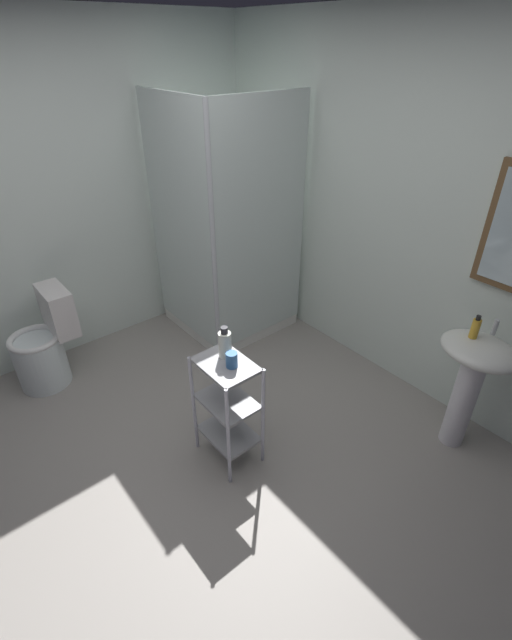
{
  "coord_description": "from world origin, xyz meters",
  "views": [
    {
      "loc": [
        1.65,
        -0.84,
        2.3
      ],
      "look_at": [
        -0.06,
        0.58,
        0.88
      ],
      "focal_mm": 24.96,
      "sensor_mm": 36.0,
      "label": 1
    }
  ],
  "objects_px": {
    "pedestal_sink": "(472,373)",
    "hand_soap_bottle": "(475,328)",
    "rinse_cup": "(232,360)",
    "toilet": "(45,347)",
    "storage_cart": "(227,403)",
    "lotion_bottle_white": "(225,344)",
    "shower_stall": "(226,283)"
  },
  "relations": [
    {
      "from": "lotion_bottle_white",
      "to": "storage_cart",
      "type": "bearing_deg",
      "value": -36.01
    },
    {
      "from": "pedestal_sink",
      "to": "toilet",
      "type": "bearing_deg",
      "value": -141.84
    },
    {
      "from": "toilet",
      "to": "storage_cart",
      "type": "relative_size",
      "value": 1.03
    },
    {
      "from": "toilet",
      "to": "rinse_cup",
      "type": "distance_m",
      "value": 1.73
    },
    {
      "from": "pedestal_sink",
      "to": "storage_cart",
      "type": "height_order",
      "value": "pedestal_sink"
    },
    {
      "from": "shower_stall",
      "to": "lotion_bottle_white",
      "type": "distance_m",
      "value": 1.48
    },
    {
      "from": "shower_stall",
      "to": "storage_cart",
      "type": "xyz_separation_m",
      "value": [
        1.21,
        -0.89,
        -0.03
      ]
    },
    {
      "from": "rinse_cup",
      "to": "pedestal_sink",
      "type": "bearing_deg",
      "value": 55.92
    },
    {
      "from": "pedestal_sink",
      "to": "storage_cart",
      "type": "xyz_separation_m",
      "value": [
        -0.86,
        -1.22,
        -0.14
      ]
    },
    {
      "from": "shower_stall",
      "to": "pedestal_sink",
      "type": "bearing_deg",
      "value": 9.03
    },
    {
      "from": "pedestal_sink",
      "to": "lotion_bottle_white",
      "type": "bearing_deg",
      "value": -127.98
    },
    {
      "from": "hand_soap_bottle",
      "to": "rinse_cup",
      "type": "height_order",
      "value": "hand_soap_bottle"
    },
    {
      "from": "hand_soap_bottle",
      "to": "lotion_bottle_white",
      "type": "relative_size",
      "value": 0.75
    },
    {
      "from": "toilet",
      "to": "hand_soap_bottle",
      "type": "bearing_deg",
      "value": 38.82
    },
    {
      "from": "hand_soap_bottle",
      "to": "rinse_cup",
      "type": "xyz_separation_m",
      "value": [
        -0.76,
        -1.2,
        -0.09
      ]
    },
    {
      "from": "rinse_cup",
      "to": "shower_stall",
      "type": "bearing_deg",
      "value": 145.06
    },
    {
      "from": "pedestal_sink",
      "to": "hand_soap_bottle",
      "type": "height_order",
      "value": "hand_soap_bottle"
    },
    {
      "from": "toilet",
      "to": "rinse_cup",
      "type": "bearing_deg",
      "value": 22.62
    },
    {
      "from": "shower_stall",
      "to": "lotion_bottle_white",
      "type": "height_order",
      "value": "shower_stall"
    },
    {
      "from": "pedestal_sink",
      "to": "rinse_cup",
      "type": "distance_m",
      "value": 1.47
    },
    {
      "from": "shower_stall",
      "to": "rinse_cup",
      "type": "distance_m",
      "value": 1.57
    },
    {
      "from": "shower_stall",
      "to": "lotion_bottle_white",
      "type": "relative_size",
      "value": 10.06
    },
    {
      "from": "storage_cart",
      "to": "pedestal_sink",
      "type": "bearing_deg",
      "value": 54.78
    },
    {
      "from": "pedestal_sink",
      "to": "rinse_cup",
      "type": "height_order",
      "value": "rinse_cup"
    },
    {
      "from": "pedestal_sink",
      "to": "lotion_bottle_white",
      "type": "height_order",
      "value": "lotion_bottle_white"
    },
    {
      "from": "hand_soap_bottle",
      "to": "toilet",
      "type": "bearing_deg",
      "value": -141.18
    },
    {
      "from": "rinse_cup",
      "to": "toilet",
      "type": "bearing_deg",
      "value": -157.38
    },
    {
      "from": "hand_soap_bottle",
      "to": "storage_cart",
      "type": "bearing_deg",
      "value": -123.38
    },
    {
      "from": "lotion_bottle_white",
      "to": "toilet",
      "type": "bearing_deg",
      "value": -154.95
    },
    {
      "from": "pedestal_sink",
      "to": "hand_soap_bottle",
      "type": "relative_size",
      "value": 5.44
    },
    {
      "from": "shower_stall",
      "to": "storage_cart",
      "type": "height_order",
      "value": "shower_stall"
    },
    {
      "from": "storage_cart",
      "to": "toilet",
      "type": "bearing_deg",
      "value": -157.18
    }
  ]
}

